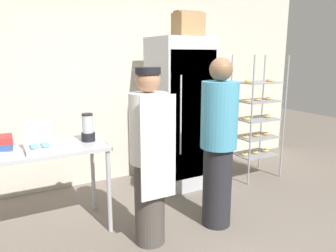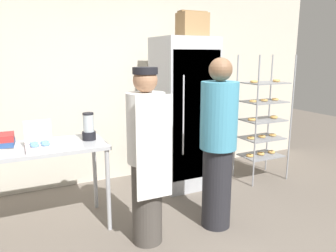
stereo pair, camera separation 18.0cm
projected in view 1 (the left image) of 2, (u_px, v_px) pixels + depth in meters
ground_plane at (214, 252)px, 2.99m from camera, size 14.00×14.00×0.00m
back_wall at (120, 78)px, 4.61m from camera, size 6.40×0.12×2.89m
refrigerator at (180, 114)px, 4.38m from camera, size 0.72×0.72×1.99m
baking_rack at (257, 119)px, 4.70m from camera, size 0.64×0.46×1.77m
prep_counter at (43, 158)px, 3.16m from camera, size 1.20×0.64×0.90m
donut_box at (40, 147)px, 2.98m from camera, size 0.25×0.23×0.27m
blender_pitcher at (88, 129)px, 3.35m from camera, size 0.14×0.14×0.29m
cardboard_storage_box at (188, 25)px, 4.12m from camera, size 0.36×0.26×0.31m
person_baker at (149, 156)px, 2.98m from camera, size 0.35×0.37×1.66m
person_customer at (219, 143)px, 3.31m from camera, size 0.37×0.37×1.74m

